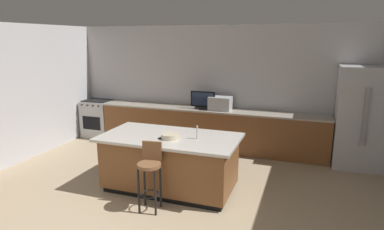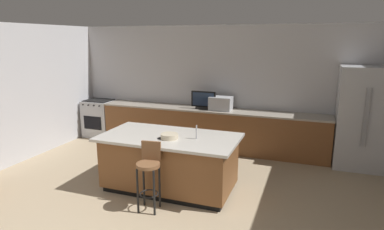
{
  "view_description": "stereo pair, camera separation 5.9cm",
  "coord_description": "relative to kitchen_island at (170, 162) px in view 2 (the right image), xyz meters",
  "views": [
    {
      "loc": [
        1.92,
        -2.08,
        2.44
      ],
      "look_at": [
        -0.04,
        3.46,
        1.08
      ],
      "focal_mm": 30.87,
      "sensor_mm": 36.0,
      "label": 1
    },
    {
      "loc": [
        1.98,
        -2.06,
        2.44
      ],
      "look_at": [
        -0.04,
        3.46,
        1.08
      ],
      "focal_mm": 30.87,
      "sensor_mm": 36.0,
      "label": 2
    }
  ],
  "objects": [
    {
      "name": "tv_monitor",
      "position": [
        -0.13,
        2.16,
        0.63
      ],
      "size": [
        0.55,
        0.16,
        0.4
      ],
      "color": "black",
      "rests_on": "counter_back"
    },
    {
      "name": "range_oven",
      "position": [
        -2.92,
        2.21,
        0.0
      ],
      "size": [
        0.72,
        0.63,
        0.94
      ],
      "color": "#B7BABF",
      "rests_on": "ground_plane"
    },
    {
      "name": "sink_faucet_island",
      "position": [
        0.46,
        0.0,
        0.56
      ],
      "size": [
        0.02,
        0.02,
        0.22
      ],
      "primitive_type": "cylinder",
      "color": "#B2B2B7",
      "rests_on": "kitchen_island"
    },
    {
      "name": "cell_phone",
      "position": [
        -0.06,
        -0.14,
        0.45
      ],
      "size": [
        0.11,
        0.16,
        0.01
      ],
      "primitive_type": "cube",
      "rotation": [
        0.0,
        0.0,
        -0.31
      ],
      "color": "black",
      "rests_on": "kitchen_island"
    },
    {
      "name": "fruit_bowl",
      "position": [
        0.06,
        -0.13,
        0.49
      ],
      "size": [
        0.27,
        0.27,
        0.08
      ],
      "primitive_type": "cylinder",
      "color": "beige",
      "rests_on": "kitchen_island"
    },
    {
      "name": "bar_stool_center",
      "position": [
        -0.0,
        -0.72,
        0.14
      ],
      "size": [
        0.34,
        0.36,
        1.0
      ],
      "rotation": [
        0.0,
        0.0,
        0.13
      ],
      "color": "brown",
      "rests_on": "ground_plane"
    },
    {
      "name": "kitchen_island",
      "position": [
        0.0,
        0.0,
        0.0
      ],
      "size": [
        2.22,
        1.18,
        0.91
      ],
      "color": "black",
      "rests_on": "ground_plane"
    },
    {
      "name": "wall_left",
      "position": [
        -3.39,
        0.0,
        0.9
      ],
      "size": [
        0.12,
        5.59,
        2.74
      ],
      "primitive_type": "cube",
      "color": "#BCBCC1",
      "rests_on": "ground_plane"
    },
    {
      "name": "microwave",
      "position": [
        0.26,
        2.21,
        0.6
      ],
      "size": [
        0.48,
        0.36,
        0.29
      ],
      "primitive_type": "cube",
      "color": "#B7BABF",
      "rests_on": "counter_back"
    },
    {
      "name": "sink_faucet_back",
      "position": [
        0.18,
        2.31,
        0.57
      ],
      "size": [
        0.02,
        0.02,
        0.24
      ],
      "primitive_type": "cylinder",
      "color": "#B2B2B7",
      "rests_on": "counter_back"
    },
    {
      "name": "wall_back",
      "position": [
        0.11,
        2.59,
        0.9
      ],
      "size": [
        7.41,
        0.12,
        2.74
      ],
      "primitive_type": "cube",
      "color": "#BCBCC1",
      "rests_on": "ground_plane"
    },
    {
      "name": "refrigerator",
      "position": [
        3.04,
        2.15,
        0.51
      ],
      "size": [
        0.92,
        0.78,
        1.95
      ],
      "color": "#B7BABF",
      "rests_on": "ground_plane"
    },
    {
      "name": "counter_back",
      "position": [
        0.01,
        2.21,
        -0.01
      ],
      "size": [
        5.13,
        0.62,
        0.92
      ],
      "color": "brown",
      "rests_on": "ground_plane"
    }
  ]
}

